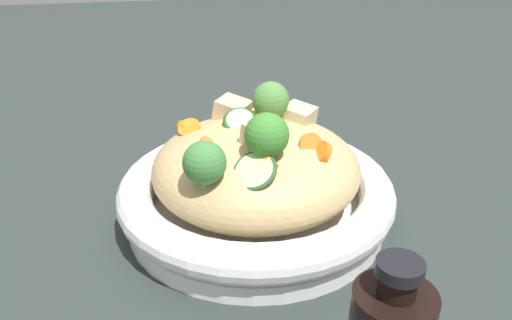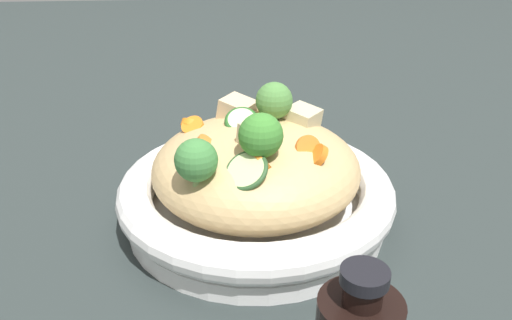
% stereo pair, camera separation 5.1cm
% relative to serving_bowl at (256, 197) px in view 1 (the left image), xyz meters
% --- Properties ---
extents(ground_plane, '(3.00, 3.00, 0.00)m').
position_rel_serving_bowl_xyz_m(ground_plane, '(0.00, 0.00, -0.03)').
color(ground_plane, '#293130').
extents(serving_bowl, '(0.30, 0.30, 0.06)m').
position_rel_serving_bowl_xyz_m(serving_bowl, '(0.00, 0.00, 0.00)').
color(serving_bowl, white).
rests_on(serving_bowl, ground_plane).
extents(noodle_heap, '(0.22, 0.22, 0.10)m').
position_rel_serving_bowl_xyz_m(noodle_heap, '(0.00, 0.00, 0.04)').
color(noodle_heap, tan).
rests_on(noodle_heap, serving_bowl).
extents(broccoli_florets, '(0.13, 0.15, 0.07)m').
position_rel_serving_bowl_xyz_m(broccoli_florets, '(-0.01, -0.03, 0.09)').
color(broccoli_florets, '#A5C370').
rests_on(broccoli_florets, serving_bowl).
extents(carrot_coins, '(0.15, 0.14, 0.03)m').
position_rel_serving_bowl_xyz_m(carrot_coins, '(-0.02, -0.01, 0.07)').
color(carrot_coins, orange).
rests_on(carrot_coins, serving_bowl).
extents(zucchini_slices, '(0.06, 0.14, 0.04)m').
position_rel_serving_bowl_xyz_m(zucchini_slices, '(-0.01, -0.03, 0.08)').
color(zucchini_slices, beige).
rests_on(zucchini_slices, serving_bowl).
extents(chicken_chunks, '(0.12, 0.13, 0.04)m').
position_rel_serving_bowl_xyz_m(chicken_chunks, '(0.01, 0.02, 0.08)').
color(chicken_chunks, '#CBB691').
rests_on(chicken_chunks, serving_bowl).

